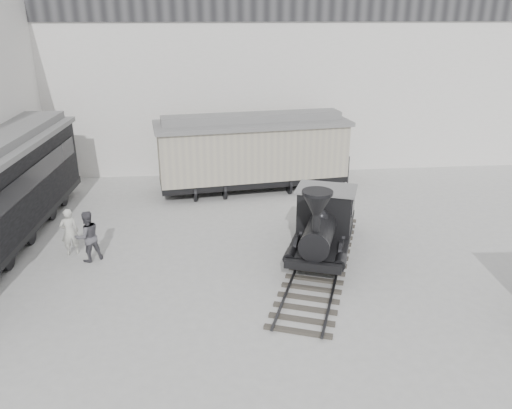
{
  "coord_description": "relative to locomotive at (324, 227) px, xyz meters",
  "views": [
    {
      "loc": [
        -2.59,
        -12.96,
        8.4
      ],
      "look_at": [
        -0.9,
        3.62,
        2.0
      ],
      "focal_mm": 35.0,
      "sensor_mm": 36.0,
      "label": 1
    }
  ],
  "objects": [
    {
      "name": "boxcar",
      "position": [
        -1.86,
        7.65,
        0.86
      ],
      "size": [
        9.77,
        4.14,
        3.88
      ],
      "rotation": [
        0.0,
        0.0,
        0.13
      ],
      "color": "black",
      "rests_on": "ground"
    },
    {
      "name": "visitor_a",
      "position": [
        -9.24,
        1.08,
        -0.27
      ],
      "size": [
        0.77,
        0.64,
        1.8
      ],
      "primitive_type": "imported",
      "rotation": [
        0.0,
        0.0,
        3.51
      ],
      "color": "beige",
      "rests_on": "ground"
    },
    {
      "name": "visitor_b",
      "position": [
        -8.47,
        0.5,
        -0.22
      ],
      "size": [
        1.16,
        1.1,
        1.9
      ],
      "primitive_type": "imported",
      "rotation": [
        0.0,
        0.0,
        3.7
      ],
      "color": "#4E4D53",
      "rests_on": "ground"
    },
    {
      "name": "ground",
      "position": [
        -1.53,
        -3.29,
        -1.17
      ],
      "size": [
        90.0,
        90.0,
        0.0
      ],
      "primitive_type": "plane",
      "color": "#9E9E9B"
    },
    {
      "name": "locomotive",
      "position": [
        0.0,
        0.0,
        0.0
      ],
      "size": [
        5.02,
        9.12,
        3.18
      ],
      "rotation": [
        0.0,
        0.0,
        -0.36
      ],
      "color": "#3F3C35",
      "rests_on": "ground"
    },
    {
      "name": "north_wall",
      "position": [
        -1.53,
        11.7,
        4.38
      ],
      "size": [
        34.0,
        2.51,
        11.0
      ],
      "color": "silver",
      "rests_on": "ground"
    }
  ]
}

